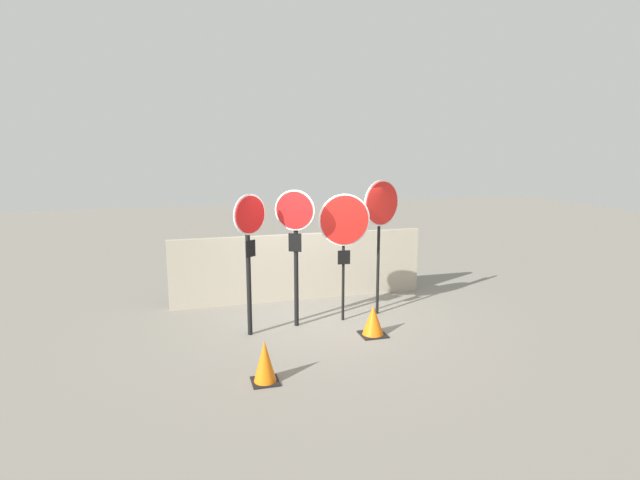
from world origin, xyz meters
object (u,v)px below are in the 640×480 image
stop_sign_2 (344,227)px  traffic_cone_0 (373,320)px  stop_sign_1 (295,232)px  stop_sign_3 (381,213)px  stop_sign_0 (249,239)px  traffic_cone_1 (265,362)px

stop_sign_2 → traffic_cone_0: stop_sign_2 is taller
stop_sign_1 → stop_sign_3: bearing=35.2°
stop_sign_1 → stop_sign_3: stop_sign_3 is taller
traffic_cone_0 → stop_sign_3: bearing=62.4°
stop_sign_0 → stop_sign_1: bearing=-19.9°
stop_sign_1 → traffic_cone_1: 2.66m
stop_sign_0 → stop_sign_2: size_ratio=1.03×
stop_sign_0 → traffic_cone_0: size_ratio=4.58×
stop_sign_1 → stop_sign_3: (1.72, 0.21, 0.26)m
stop_sign_2 → traffic_cone_1: (-1.84, -2.09, -1.50)m
stop_sign_1 → stop_sign_2: size_ratio=1.04×
stop_sign_1 → traffic_cone_1: stop_sign_1 is taller
traffic_cone_0 → traffic_cone_1: bearing=-149.3°
stop_sign_1 → traffic_cone_1: size_ratio=4.06×
stop_sign_0 → stop_sign_3: bearing=-24.5°
stop_sign_3 → traffic_cone_0: stop_sign_3 is taller
stop_sign_2 → traffic_cone_1: size_ratio=3.90×
traffic_cone_0 → traffic_cone_1: traffic_cone_1 is taller
stop_sign_3 → stop_sign_1: bearing=164.7°
stop_sign_1 → stop_sign_3: 1.75m
traffic_cone_0 → stop_sign_2: bearing=107.8°
stop_sign_0 → stop_sign_1: size_ratio=0.99×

